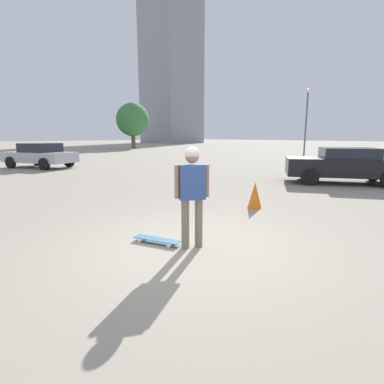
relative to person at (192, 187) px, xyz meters
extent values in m
plane|color=gray|center=(0.00, 0.00, -1.06)|extent=(220.00, 220.00, 0.00)
cylinder|color=#7A6B56|center=(0.10, -0.06, -0.63)|extent=(0.13, 0.13, 0.85)
cylinder|color=#7A6B56|center=(-0.10, 0.06, -0.63)|extent=(0.13, 0.13, 0.85)
cube|color=#334C8C|center=(0.00, 0.00, 0.08)|extent=(0.47, 0.39, 0.59)
cylinder|color=#9E7051|center=(0.22, -0.13, 0.10)|extent=(0.08, 0.08, 0.56)
cylinder|color=#9E7051|center=(-0.22, 0.13, 0.10)|extent=(0.08, 0.08, 0.56)
sphere|color=#9E7051|center=(0.00, 0.00, 0.51)|extent=(0.23, 0.23, 0.23)
sphere|color=silver|center=(0.00, 0.00, 0.55)|extent=(0.24, 0.24, 0.24)
cube|color=#336693|center=(0.33, -0.57, -0.98)|extent=(0.52, 0.91, 0.01)
cylinder|color=silver|center=(0.55, -0.81, -1.03)|extent=(0.05, 0.07, 0.07)
cylinder|color=silver|center=(0.33, -0.90, -1.03)|extent=(0.05, 0.07, 0.07)
cylinder|color=silver|center=(0.33, -0.25, -1.03)|extent=(0.05, 0.07, 0.07)
cylinder|color=silver|center=(0.10, -0.33, -1.03)|extent=(0.05, 0.07, 0.07)
cube|color=black|center=(-9.34, -0.94, -0.40)|extent=(3.98, 4.74, 0.70)
cube|color=#1E232D|center=(-9.40, -0.85, 0.16)|extent=(2.50, 2.59, 0.42)
cylinder|color=black|center=(-7.80, -1.59, -0.74)|extent=(0.51, 0.64, 0.63)
cylinder|color=black|center=(-9.38, -2.61, -0.74)|extent=(0.51, 0.64, 0.63)
cylinder|color=black|center=(-10.87, -0.30, -0.74)|extent=(0.51, 0.64, 0.63)
cube|color=#ADB2B7|center=(-2.34, -15.77, -0.42)|extent=(3.46, 4.70, 0.60)
cube|color=#1E232D|center=(-2.39, -15.67, 0.14)|extent=(2.32, 2.46, 0.52)
cylinder|color=black|center=(-0.95, -16.61, -0.72)|extent=(0.47, 0.71, 0.69)
cylinder|color=black|center=(-2.63, -17.37, -0.72)|extent=(0.47, 0.71, 0.69)
cylinder|color=black|center=(-2.05, -14.17, -0.72)|extent=(0.47, 0.71, 0.69)
cylinder|color=black|center=(-3.74, -14.93, -0.72)|extent=(0.47, 0.71, 0.69)
cube|color=gray|center=(-48.01, -58.59, 18.12)|extent=(11.14, 12.93, 38.37)
cylinder|color=brown|center=(-20.76, -34.39, 0.19)|extent=(0.59, 0.59, 2.51)
sphere|color=#387A3D|center=(-20.76, -34.39, 3.10)|extent=(4.72, 4.72, 4.72)
cone|color=orange|center=(-3.19, -0.93, -0.71)|extent=(0.37, 0.37, 0.69)
cylinder|color=#59595E|center=(-18.17, -7.01, 1.43)|extent=(0.12, 0.12, 4.97)
sphere|color=beige|center=(-18.17, -7.01, 4.03)|extent=(0.28, 0.28, 0.28)
camera|label=1|loc=(3.39, 3.59, 0.85)|focal=28.00mm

